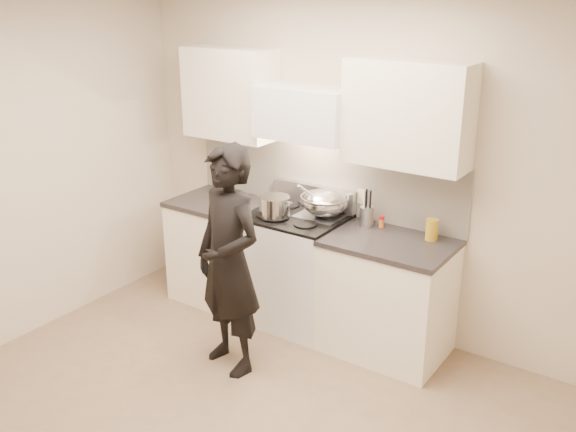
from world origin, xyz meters
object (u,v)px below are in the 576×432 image
at_px(stove, 296,269).
at_px(person, 229,261).
at_px(wok, 324,202).
at_px(utensil_crock, 367,215).
at_px(counter_right, 387,296).

height_order(stove, person, person).
relative_size(wok, utensil_crock, 1.65).
height_order(utensil_crock, person, person).
bearing_deg(utensil_crock, counter_right, -29.45).
distance_m(stove, wok, 0.63).
height_order(wok, utensil_crock, wok).
bearing_deg(wok, stove, -154.18).
distance_m(stove, counter_right, 0.83).
bearing_deg(person, utensil_crock, 75.08).
xyz_separation_m(stove, person, (-0.02, -0.83, 0.37)).
bearing_deg(person, counter_right, 59.10).
height_order(stove, counter_right, stove).
height_order(counter_right, utensil_crock, utensil_crock).
xyz_separation_m(counter_right, person, (-0.85, -0.83, 0.38)).
relative_size(counter_right, utensil_crock, 3.15).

